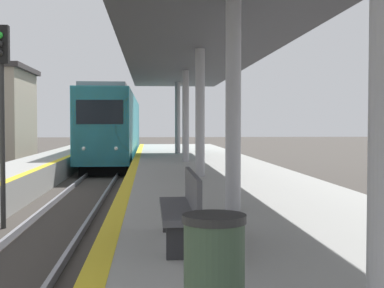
# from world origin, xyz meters

# --- Properties ---
(train) EXTENTS (2.63, 23.78, 4.44)m
(train) POSITION_xyz_m (0.00, 34.82, 2.26)
(train) COLOR black
(train) RESTS_ON ground
(signal_mid) EXTENTS (0.36, 0.31, 4.77)m
(signal_mid) POSITION_xyz_m (-1.23, 11.61, 3.32)
(signal_mid) COLOR #2D2D2D
(signal_mid) RESTS_ON ground
(station_canopy) EXTENTS (4.64, 31.34, 3.96)m
(station_canopy) POSITION_xyz_m (3.72, 14.49, 4.69)
(station_canopy) COLOR #99999E
(station_canopy) RESTS_ON platform_right
(trash_bin) EXTENTS (0.47, 0.47, 0.89)m
(trash_bin) POSITION_xyz_m (2.69, 2.56, 1.37)
(trash_bin) COLOR #384C38
(trash_bin) RESTS_ON platform_right
(bench) EXTENTS (0.44, 1.94, 0.92)m
(bench) POSITION_xyz_m (2.65, 5.57, 1.42)
(bench) COLOR #4C4C51
(bench) RESTS_ON platform_right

